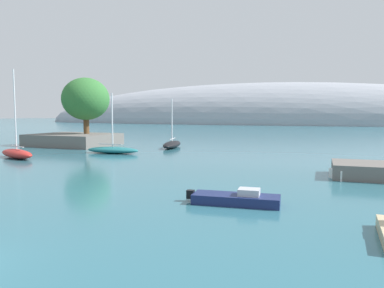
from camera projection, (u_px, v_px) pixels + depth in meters
shore_outcrop at (74, 140)px, 60.67m from camera, size 12.98×10.26×1.94m
tree_clump_shore at (86, 99)px, 60.56m from camera, size 7.76×7.76×9.27m
distant_ridge at (253, 124)px, 189.49m from camera, size 255.46×58.09×41.59m
sailboat_teal_near_shore at (113, 150)px, 48.86m from camera, size 7.58×3.09×8.01m
sailboat_black_mid_mooring at (172, 144)px, 56.80m from camera, size 3.91×8.55×7.60m
sailboat_red_outer_mooring at (17, 153)px, 43.63m from camera, size 7.44×4.30×10.51m
motorboat_white_foreground at (357, 173)px, 30.00m from camera, size 4.39×3.64×1.21m
motorboat_navy_outer at (236, 199)px, 21.55m from camera, size 5.63×2.23×0.97m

